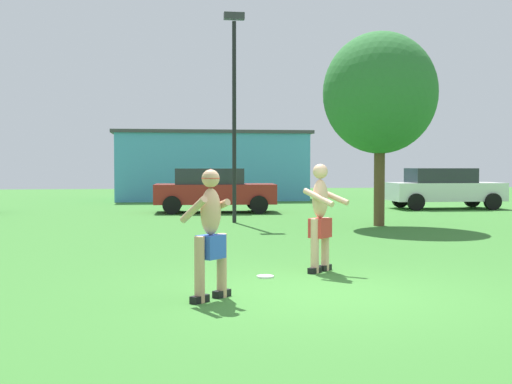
{
  "coord_description": "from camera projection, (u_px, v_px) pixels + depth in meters",
  "views": [
    {
      "loc": [
        -2.01,
        -8.48,
        1.69
      ],
      "look_at": [
        -0.55,
        2.51,
        1.25
      ],
      "focal_mm": 46.64,
      "sensor_mm": 36.0,
      "label": 1
    }
  ],
  "objects": [
    {
      "name": "tree_behind_players",
      "position": [
        380.0,
        93.0,
        18.43
      ],
      "size": [
        3.17,
        3.17,
        5.39
      ],
      "color": "brown",
      "rests_on": "ground_plane"
    },
    {
      "name": "player_with_cap",
      "position": [
        210.0,
        229.0,
        8.32
      ],
      "size": [
        0.67,
        0.82,
        1.65
      ],
      "color": "black",
      "rests_on": "ground_plane"
    },
    {
      "name": "player_in_red",
      "position": [
        321.0,
        215.0,
        10.52
      ],
      "size": [
        0.76,
        0.82,
        1.71
      ],
      "color": "black",
      "rests_on": "ground_plane"
    },
    {
      "name": "car_red_far_end",
      "position": [
        214.0,
        189.0,
        23.87
      ],
      "size": [
        4.39,
        2.21,
        1.58
      ],
      "color": "maroon",
      "rests_on": "ground_plane"
    },
    {
      "name": "outbuilding_behind_lot",
      "position": [
        211.0,
        166.0,
        32.89
      ],
      "size": [
        9.46,
        4.48,
        3.35
      ],
      "color": "#4C9ED1",
      "rests_on": "ground_plane"
    },
    {
      "name": "ground_plane",
      "position": [
        323.0,
        294.0,
        8.73
      ],
      "size": [
        80.0,
        80.0,
        0.0
      ],
      "primitive_type": "plane",
      "color": "#38752D"
    },
    {
      "name": "frisbee",
      "position": [
        265.0,
        276.0,
        10.03
      ],
      "size": [
        0.26,
        0.26,
        0.03
      ],
      "primitive_type": "cylinder",
      "color": "white",
      "rests_on": "ground_plane"
    },
    {
      "name": "car_white_mid_lot",
      "position": [
        444.0,
        188.0,
        25.85
      ],
      "size": [
        4.34,
        2.1,
        1.58
      ],
      "color": "white",
      "rests_on": "ground_plane"
    },
    {
      "name": "lamp_post",
      "position": [
        234.0,
        96.0,
        19.47
      ],
      "size": [
        0.6,
        0.24,
        6.15
      ],
      "color": "black",
      "rests_on": "ground_plane"
    }
  ]
}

